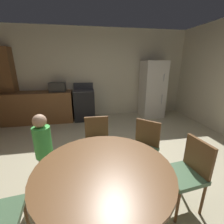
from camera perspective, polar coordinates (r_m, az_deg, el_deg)
ground_plane at (r=2.58m, az=1.13°, el=-22.99°), size 14.00×14.00×0.00m
wall_back at (r=5.02m, az=-5.89°, el=13.95°), size 6.11×0.12×2.70m
kitchen_counter at (r=4.96m, az=-25.97°, el=1.59°), size 1.98×0.60×0.90m
pantry_column at (r=5.28m, az=-34.48°, el=7.86°), size 0.44×0.36×2.10m
oven_range at (r=4.76m, az=-10.33°, el=2.75°), size 0.60×0.60×1.10m
refrigerator at (r=5.09m, az=14.87°, el=8.17°), size 0.68×0.68×1.76m
microwave at (r=4.71m, az=-19.75°, el=8.83°), size 0.44×0.32×0.26m
dining_table at (r=1.60m, az=-3.05°, el=-24.38°), size 1.29×1.29×0.76m
chair_northeast at (r=2.39m, az=11.91°, el=-12.32°), size 0.57×0.57×0.87m
chair_north at (r=2.49m, az=-5.52°, el=-10.68°), size 0.41×0.41×0.87m
chair_east at (r=2.08m, az=26.62°, el=-18.98°), size 0.44×0.44×0.87m
person_child at (r=2.26m, az=-24.10°, el=-13.22°), size 0.31×0.31×1.09m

